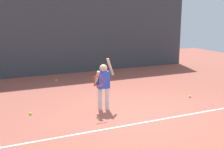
# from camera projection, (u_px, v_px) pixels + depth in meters

# --- Properties ---
(ground_plane) EXTENTS (20.00, 20.00, 0.00)m
(ground_plane) POSITION_uv_depth(u_px,v_px,m) (140.00, 113.00, 7.33)
(ground_plane) COLOR #9E5142
(court_line_baseline) EXTENTS (9.00, 0.05, 0.00)m
(court_line_baseline) POSITION_uv_depth(u_px,v_px,m) (152.00, 121.00, 6.81)
(court_line_baseline) COLOR white
(court_line_baseline) RESTS_ON ground
(back_fence_windscreen) EXTENTS (10.48, 0.08, 3.68)m
(back_fence_windscreen) POSITION_uv_depth(u_px,v_px,m) (75.00, 28.00, 11.78)
(back_fence_windscreen) COLOR #383D42
(back_fence_windscreen) RESTS_ON ground
(fence_post_1) EXTENTS (0.09, 0.09, 3.83)m
(fence_post_1) POSITION_uv_depth(u_px,v_px,m) (32.00, 27.00, 11.14)
(fence_post_1) COLOR slate
(fence_post_1) RESTS_ON ground
(fence_post_2) EXTENTS (0.09, 0.09, 3.83)m
(fence_post_2) POSITION_uv_depth(u_px,v_px,m) (112.00, 25.00, 12.50)
(fence_post_2) COLOR slate
(fence_post_2) RESTS_ON ground
(fence_post_3) EXTENTS (0.09, 0.09, 3.83)m
(fence_post_3) POSITION_uv_depth(u_px,v_px,m) (177.00, 24.00, 13.85)
(fence_post_3) COLOR slate
(fence_post_3) RESTS_ON ground
(tennis_player) EXTENTS (0.73, 0.58, 1.35)m
(tennis_player) POSITION_uv_depth(u_px,v_px,m) (103.00, 83.00, 7.42)
(tennis_player) COLOR silver
(tennis_player) RESTS_ON ground
(tennis_ball_0) EXTENTS (0.07, 0.07, 0.07)m
(tennis_ball_0) POSITION_uv_depth(u_px,v_px,m) (190.00, 96.00, 8.65)
(tennis_ball_0) COLOR #CCE033
(tennis_ball_0) RESTS_ON ground
(tennis_ball_2) EXTENTS (0.07, 0.07, 0.07)m
(tennis_ball_2) POSITION_uv_depth(u_px,v_px,m) (56.00, 80.00, 10.66)
(tennis_ball_2) COLOR #CCE033
(tennis_ball_2) RESTS_ON ground
(tennis_ball_3) EXTENTS (0.07, 0.07, 0.07)m
(tennis_ball_3) POSITION_uv_depth(u_px,v_px,m) (30.00, 114.00, 7.20)
(tennis_ball_3) COLOR #CCE033
(tennis_ball_3) RESTS_ON ground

